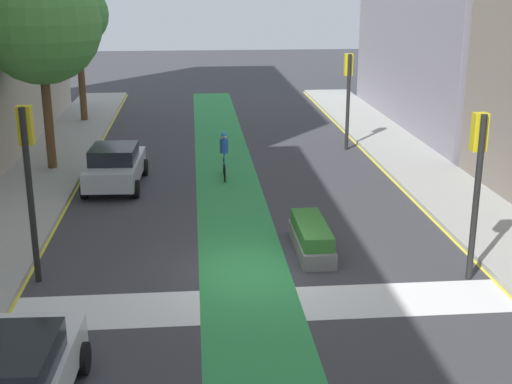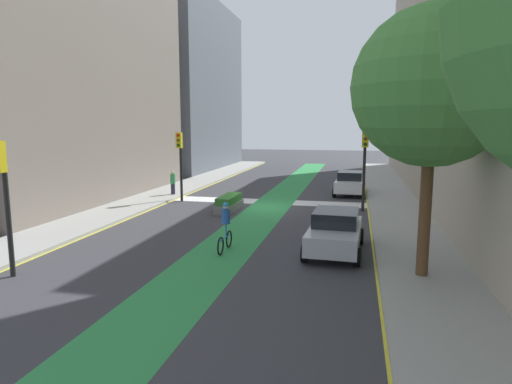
# 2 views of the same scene
# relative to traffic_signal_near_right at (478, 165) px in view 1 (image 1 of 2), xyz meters

# --- Properties ---
(ground_plane) EXTENTS (120.00, 120.00, 0.00)m
(ground_plane) POSITION_rel_traffic_signal_near_right_xyz_m (-5.37, 0.87, -3.01)
(ground_plane) COLOR #38383D
(bike_lane_paint) EXTENTS (2.40, 60.00, 0.01)m
(bike_lane_paint) POSITION_rel_traffic_signal_near_right_xyz_m (-5.74, 0.87, -3.00)
(bike_lane_paint) COLOR #2D8C47
(bike_lane_paint) RESTS_ON ground_plane
(crosswalk_band) EXTENTS (12.00, 1.80, 0.01)m
(crosswalk_band) POSITION_rel_traffic_signal_near_right_xyz_m (-5.37, -1.13, -3.00)
(crosswalk_band) COLOR silver
(crosswalk_band) RESTS_ON ground_plane
(curb_stripe_left) EXTENTS (0.16, 60.00, 0.01)m
(curb_stripe_left) POSITION_rel_traffic_signal_near_right_xyz_m (-11.37, 0.87, -3.00)
(curb_stripe_left) COLOR yellow
(curb_stripe_left) RESTS_ON ground_plane
(curb_stripe_right) EXTENTS (0.16, 60.00, 0.01)m
(curb_stripe_right) POSITION_rel_traffic_signal_near_right_xyz_m (0.63, 0.87, -3.00)
(curb_stripe_right) COLOR yellow
(curb_stripe_right) RESTS_ON ground_plane
(traffic_signal_near_right) EXTENTS (0.35, 0.52, 4.29)m
(traffic_signal_near_right) POSITION_rel_traffic_signal_near_right_xyz_m (0.00, 0.00, 0.00)
(traffic_signal_near_right) COLOR black
(traffic_signal_near_right) RESTS_ON ground_plane
(traffic_signal_near_left) EXTENTS (0.35, 0.52, 4.49)m
(traffic_signal_near_left) POSITION_rel_traffic_signal_near_right_xyz_m (-11.03, 0.84, 0.13)
(traffic_signal_near_left) COLOR black
(traffic_signal_near_left) RESTS_ON ground_plane
(traffic_signal_far_right) EXTENTS (0.35, 0.52, 4.27)m
(traffic_signal_far_right) POSITION_rel_traffic_signal_near_right_xyz_m (-0.10, 14.25, -0.01)
(traffic_signal_far_right) COLOR black
(traffic_signal_far_right) RESTS_ON ground_plane
(car_silver_left_far) EXTENTS (2.17, 4.27, 1.57)m
(car_silver_left_far) POSITION_rel_traffic_signal_near_right_xyz_m (-9.90, 9.14, -2.21)
(car_silver_left_far) COLOR #B2B7BF
(car_silver_left_far) RESTS_ON ground_plane
(car_white_left_near) EXTENTS (2.16, 4.27, 1.57)m
(car_white_left_near) POSITION_rel_traffic_signal_near_right_xyz_m (-10.20, -5.26, -2.21)
(car_white_left_near) COLOR silver
(car_white_left_near) RESTS_ON ground_plane
(cyclist_in_lane) EXTENTS (0.32, 1.73, 1.86)m
(cyclist_in_lane) POSITION_rel_traffic_signal_near_right_xyz_m (-5.83, 9.86, -2.04)
(cyclist_in_lane) COLOR black
(cyclist_in_lane) RESTS_ON ground_plane
(street_tree_near) EXTENTS (4.70, 4.70, 8.04)m
(street_tree_near) POSITION_rel_traffic_signal_near_right_xyz_m (-12.67, 11.57, 2.81)
(street_tree_near) COLOR brown
(street_tree_near) RESTS_ON sidewalk_left
(street_tree_far) EXTENTS (3.28, 3.28, 7.17)m
(street_tree_far) POSITION_rel_traffic_signal_near_right_xyz_m (-12.83, 21.55, 2.62)
(street_tree_far) COLOR brown
(street_tree_far) RESTS_ON sidewalk_left
(median_planter) EXTENTS (0.91, 2.98, 0.85)m
(median_planter) POSITION_rel_traffic_signal_near_right_xyz_m (-3.74, 2.13, -2.60)
(median_planter) COLOR slate
(median_planter) RESTS_ON ground_plane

